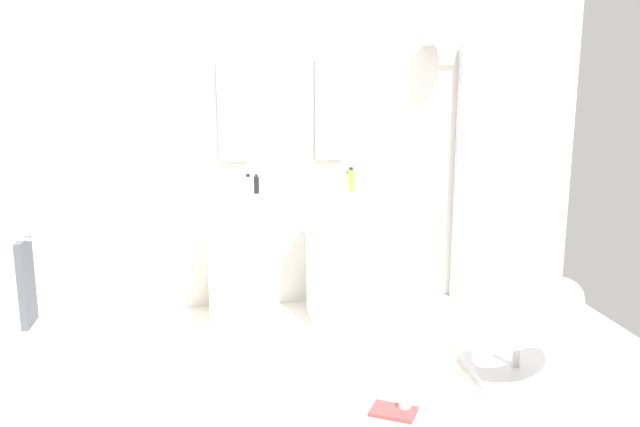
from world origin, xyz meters
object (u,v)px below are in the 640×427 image
at_px(towel_rack, 21,287).
at_px(soap_bottle_grey, 248,187).
at_px(shower_column, 463,168).
at_px(coffee_mug, 405,403).
at_px(lounge_chair, 518,321).
at_px(soap_bottle_white, 348,182).
at_px(soap_bottle_amber, 351,180).
at_px(pedestal_sink_left, 237,254).
at_px(soap_bottle_black, 256,185).
at_px(pedestal_sink_right, 336,250).
at_px(magazine_red, 393,411).

height_order(towel_rack, soap_bottle_grey, soap_bottle_grey).
relative_size(shower_column, coffee_mug, 24.87).
height_order(coffee_mug, soap_bottle_grey, soap_bottle_grey).
bearing_deg(coffee_mug, lounge_chair, 23.47).
bearing_deg(soap_bottle_white, shower_column, 13.18).
bearing_deg(soap_bottle_grey, towel_rack, -149.50).
relative_size(lounge_chair, soap_bottle_amber, 5.67).
height_order(shower_column, soap_bottle_grey, shower_column).
height_order(pedestal_sink_left, towel_rack, pedestal_sink_left).
height_order(soap_bottle_black, soap_bottle_grey, soap_bottle_grey).
distance_m(pedestal_sink_left, pedestal_sink_right, 0.74).
bearing_deg(towel_rack, soap_bottle_black, 35.40).
height_order(coffee_mug, soap_bottle_black, soap_bottle_black).
distance_m(shower_column, magazine_red, 2.32).
bearing_deg(coffee_mug, soap_bottle_black, 114.55).
bearing_deg(towel_rack, soap_bottle_amber, 25.13).
distance_m(soap_bottle_black, soap_bottle_amber, 0.70).
bearing_deg(pedestal_sink_right, shower_column, 15.93).
relative_size(coffee_mug, soap_bottle_amber, 0.46).
xyz_separation_m(towel_rack, soap_bottle_white, (2.06, 0.99, 0.39)).
bearing_deg(soap_bottle_amber, soap_bottle_black, 179.49).
xyz_separation_m(soap_bottle_amber, soap_bottle_white, (-0.02, 0.01, -0.01)).
relative_size(shower_column, soap_bottle_black, 14.41).
bearing_deg(towel_rack, magazine_red, -16.32).
distance_m(lounge_chair, soap_bottle_amber, 1.60).
height_order(soap_bottle_grey, soap_bottle_white, soap_bottle_grey).
bearing_deg(pedestal_sink_left, coffee_mug, -59.58).
bearing_deg(soap_bottle_amber, lounge_chair, -56.42).
distance_m(coffee_mug, soap_bottle_amber, 1.83).
xyz_separation_m(pedestal_sink_right, towel_rack, (-1.96, -0.91, 0.11)).
bearing_deg(pedestal_sink_left, soap_bottle_black, 25.21).
distance_m(soap_bottle_amber, soap_bottle_grey, 0.79).
relative_size(lounge_chair, towel_rack, 1.08).
bearing_deg(lounge_chair, coffee_mug, -156.53).
bearing_deg(shower_column, lounge_chair, -95.99).
height_order(magazine_red, soap_bottle_amber, soap_bottle_amber).
xyz_separation_m(pedestal_sink_left, coffee_mug, (0.87, -1.48, -0.47)).
bearing_deg(pedestal_sink_left, soap_bottle_white, 5.36).
bearing_deg(pedestal_sink_left, soap_bottle_grey, -55.47).
bearing_deg(soap_bottle_amber, towel_rack, -154.87).
bearing_deg(coffee_mug, soap_bottle_grey, 119.99).
xyz_separation_m(coffee_mug, soap_bottle_black, (-0.71, 1.55, 0.97)).
bearing_deg(soap_bottle_black, towel_rack, -144.60).
distance_m(magazine_red, coffee_mug, 0.08).
height_order(pedestal_sink_left, soap_bottle_black, soap_bottle_black).
bearing_deg(coffee_mug, shower_column, 62.22).
xyz_separation_m(towel_rack, soap_bottle_amber, (2.08, 0.98, 0.41)).
height_order(magazine_red, soap_bottle_grey, soap_bottle_grey).
distance_m(towel_rack, soap_bottle_white, 2.32).
xyz_separation_m(soap_bottle_black, soap_bottle_grey, (-0.07, -0.21, 0.02)).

